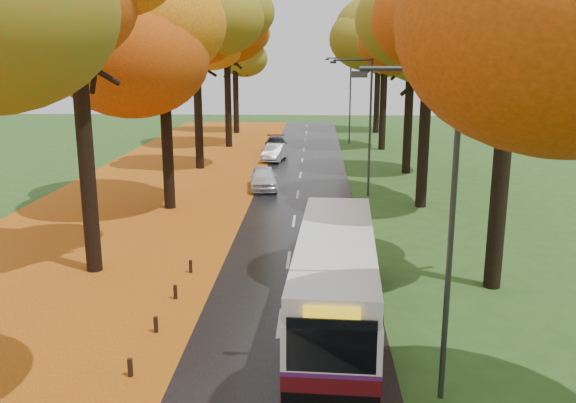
# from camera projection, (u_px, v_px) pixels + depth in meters

# --- Properties ---
(road) EXTENTS (6.50, 90.00, 0.04)m
(road) POSITION_uv_depth(u_px,v_px,m) (295.00, 216.00, 31.66)
(road) COLOR black
(road) RESTS_ON ground
(centre_line) EXTENTS (0.12, 90.00, 0.01)m
(centre_line) POSITION_uv_depth(u_px,v_px,m) (295.00, 216.00, 31.66)
(centre_line) COLOR silver
(centre_line) RESTS_ON road
(leaf_verge) EXTENTS (12.00, 90.00, 0.02)m
(leaf_verge) POSITION_uv_depth(u_px,v_px,m) (124.00, 214.00, 32.07)
(leaf_verge) COLOR maroon
(leaf_verge) RESTS_ON ground
(leaf_drift) EXTENTS (0.90, 90.00, 0.01)m
(leaf_drift) POSITION_uv_depth(u_px,v_px,m) (236.00, 215.00, 31.79)
(leaf_drift) COLOR #C58214
(leaf_drift) RESTS_ON road
(trees_left) EXTENTS (9.20, 74.00, 13.88)m
(trees_left) POSITION_uv_depth(u_px,v_px,m) (159.00, 28.00, 31.76)
(trees_left) COLOR black
(trees_left) RESTS_ON ground
(trees_right) EXTENTS (9.30, 74.20, 13.96)m
(trees_right) POSITION_uv_depth(u_px,v_px,m) (438.00, 25.00, 30.93)
(trees_right) COLOR black
(trees_right) RESTS_ON ground
(streetlamp_near) EXTENTS (2.45, 0.18, 8.00)m
(streetlamp_near) POSITION_uv_depth(u_px,v_px,m) (441.00, 212.00, 13.87)
(streetlamp_near) COLOR #333538
(streetlamp_near) RESTS_ON ground
(streetlamp_mid) EXTENTS (2.45, 0.18, 8.00)m
(streetlamp_mid) POSITION_uv_depth(u_px,v_px,m) (366.00, 117.00, 35.24)
(streetlamp_mid) COLOR #333538
(streetlamp_mid) RESTS_ON ground
(streetlamp_far) EXTENTS (2.45, 0.18, 8.00)m
(streetlamp_far) POSITION_uv_depth(u_px,v_px,m) (348.00, 93.00, 56.60)
(streetlamp_far) COLOR #333538
(streetlamp_far) RESTS_ON ground
(bus) EXTENTS (2.88, 10.52, 2.74)m
(bus) POSITION_uv_depth(u_px,v_px,m) (335.00, 276.00, 18.99)
(bus) COLOR #540D11
(bus) RESTS_ON road
(car_white) EXTENTS (2.07, 4.25, 1.40)m
(car_white) POSITION_uv_depth(u_px,v_px,m) (263.00, 178.00, 37.89)
(car_white) COLOR silver
(car_white) RESTS_ON road
(car_silver) EXTENTS (1.98, 4.10, 1.30)m
(car_silver) POSITION_uv_depth(u_px,v_px,m) (275.00, 152.00, 48.14)
(car_silver) COLOR #A9ACB1
(car_silver) RESTS_ON road
(car_dark) EXTENTS (2.21, 4.74, 1.34)m
(car_dark) POSITION_uv_depth(u_px,v_px,m) (276.00, 145.00, 51.78)
(car_dark) COLOR black
(car_dark) RESTS_ON road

